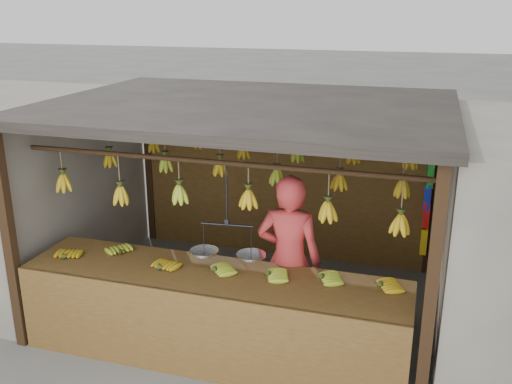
% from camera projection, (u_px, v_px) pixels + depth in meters
% --- Properties ---
extents(ground, '(80.00, 80.00, 0.00)m').
position_uv_depth(ground, '(249.00, 303.00, 6.80)').
color(ground, '#5B5B57').
extents(stall, '(4.30, 3.30, 2.40)m').
position_uv_depth(stall, '(257.00, 135.00, 6.48)').
color(stall, black).
rests_on(stall, ground).
extents(counter, '(3.81, 0.87, 0.96)m').
position_uv_depth(counter, '(208.00, 298.00, 5.46)').
color(counter, brown).
rests_on(counter, ground).
extents(hanging_bananas, '(3.57, 2.25, 0.39)m').
position_uv_depth(hanging_bananas, '(248.00, 172.00, 6.30)').
color(hanging_bananas, '#B08B12').
rests_on(hanging_bananas, ground).
extents(balance_scale, '(0.74, 0.33, 0.92)m').
position_uv_depth(balance_scale, '(227.00, 249.00, 5.51)').
color(balance_scale, black).
rests_on(balance_scale, ground).
extents(vendor, '(0.68, 0.46, 1.82)m').
position_uv_depth(vendor, '(289.00, 260.00, 5.80)').
color(vendor, '#BF3333').
rests_on(vendor, ground).
extents(bag_bundles, '(0.08, 0.26, 1.23)m').
position_uv_depth(bag_bundles, '(427.00, 205.00, 7.18)').
color(bag_bundles, '#199926').
rests_on(bag_bundles, ground).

